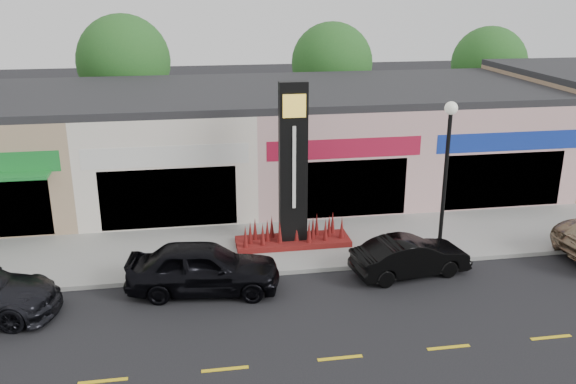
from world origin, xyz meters
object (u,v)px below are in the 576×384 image
object	(u,v)px
lamp_east_near	(446,164)
pylon_sign	(293,190)
car_black_sedan	(203,267)
car_black_conv	(410,257)

from	to	relation	value
lamp_east_near	pylon_sign	bearing A→B (deg)	161.25
pylon_sign	car_black_sedan	distance (m)	4.65
pylon_sign	car_black_sedan	world-z (taller)	pylon_sign
pylon_sign	car_black_sedan	bearing A→B (deg)	-139.56
pylon_sign	car_black_conv	bearing A→B (deg)	-38.96
car_black_sedan	car_black_conv	distance (m)	6.86
lamp_east_near	car_black_conv	world-z (taller)	lamp_east_near
lamp_east_near	car_black_conv	xyz separation A→B (m)	(-1.51, -1.13, -2.82)
lamp_east_near	car_black_sedan	bearing A→B (deg)	-172.04
pylon_sign	car_black_conv	xyz separation A→B (m)	(3.49, -2.82, -1.62)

